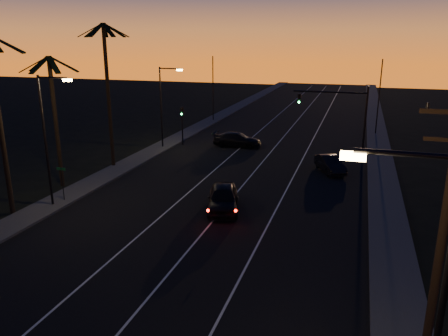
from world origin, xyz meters
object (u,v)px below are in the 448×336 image
(lead_car, at_px, (223,198))
(right_car, at_px, (330,164))
(signal_mast, at_px, (341,108))
(utility_pole, at_px, (442,239))
(cross_car, at_px, (237,140))

(lead_car, bearing_deg, right_car, 60.90)
(signal_mast, distance_m, lead_car, 18.75)
(utility_pole, height_order, lead_car, utility_pole)
(lead_car, height_order, right_car, lead_car)
(utility_pole, height_order, right_car, utility_pole)
(lead_car, distance_m, cross_car, 18.44)
(right_car, height_order, cross_car, cross_car)
(right_car, bearing_deg, lead_car, -119.10)
(utility_pole, xyz_separation_m, right_car, (-4.78, 24.19, -4.60))
(right_car, xyz_separation_m, cross_car, (-10.32, 6.70, 0.05))
(lead_car, height_order, cross_car, lead_car)
(signal_mast, relative_size, lead_car, 1.22)
(utility_pole, bearing_deg, signal_mast, 98.47)
(signal_mast, xyz_separation_m, cross_car, (-10.63, 0.90, -4.01))
(right_car, bearing_deg, cross_car, 147.00)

